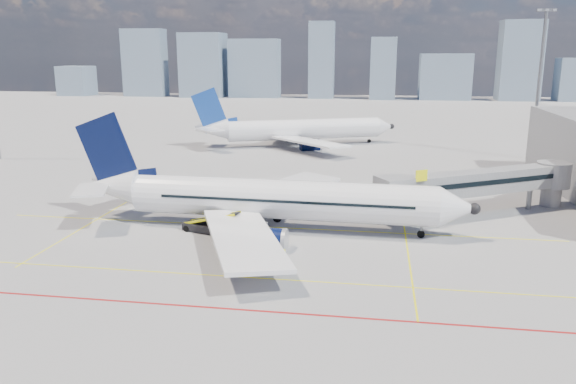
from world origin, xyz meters
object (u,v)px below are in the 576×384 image
(baggage_tug, at_px, (270,259))
(ramp_worker, at_px, (284,259))
(main_aircraft, at_px, (265,199))
(second_aircraft, at_px, (296,130))
(cargo_dolly, at_px, (259,248))
(belt_loader, at_px, (206,226))

(baggage_tug, distance_m, ramp_worker, 1.27)
(main_aircraft, bearing_deg, second_aircraft, 96.75)
(main_aircraft, height_order, ramp_worker, main_aircraft)
(cargo_dolly, bearing_deg, second_aircraft, 109.60)
(main_aircraft, height_order, belt_loader, main_aircraft)
(main_aircraft, xyz_separation_m, ramp_worker, (3.88, -10.94, -2.34))
(second_aircraft, bearing_deg, main_aircraft, -107.74)
(main_aircraft, bearing_deg, belt_loader, -157.64)
(baggage_tug, bearing_deg, cargo_dolly, 124.05)
(cargo_dolly, relative_size, ramp_worker, 1.90)
(belt_loader, bearing_deg, ramp_worker, -23.62)
(main_aircraft, distance_m, belt_loader, 6.75)
(cargo_dolly, bearing_deg, main_aircraft, 112.11)
(belt_loader, xyz_separation_m, ramp_worker, (9.74, -8.75, 0.18))
(ramp_worker, bearing_deg, cargo_dolly, 64.89)
(ramp_worker, bearing_deg, second_aircraft, 20.80)
(main_aircraft, relative_size, belt_loader, 6.42)
(baggage_tug, relative_size, cargo_dolly, 0.68)
(second_aircraft, bearing_deg, ramp_worker, -105.23)
(belt_loader, height_order, ramp_worker, belt_loader)
(second_aircraft, height_order, belt_loader, second_aircraft)
(cargo_dolly, bearing_deg, ramp_worker, -24.20)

